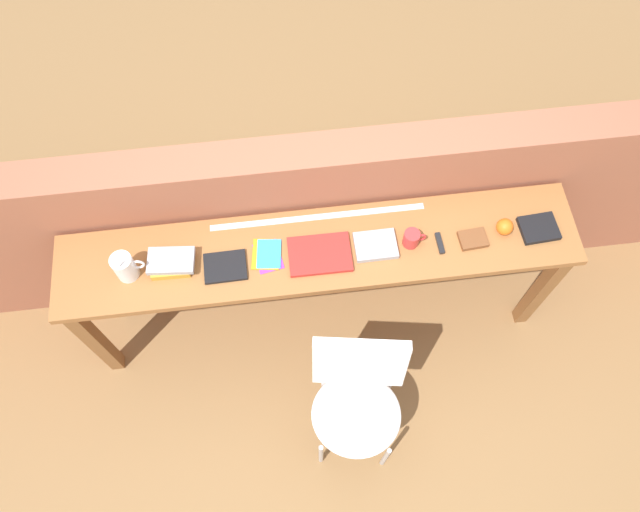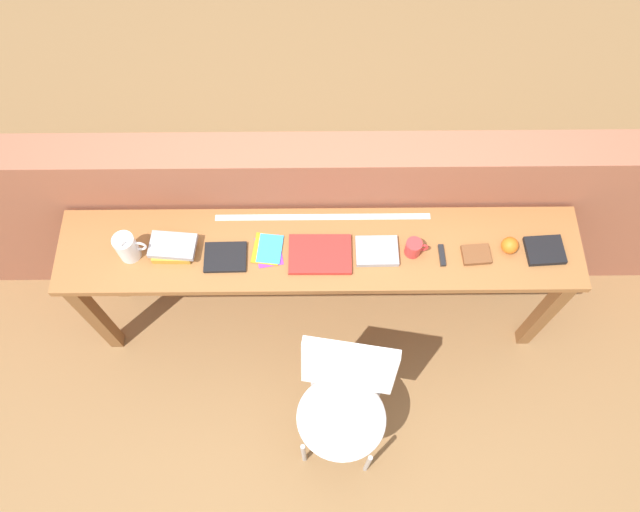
{
  "view_description": "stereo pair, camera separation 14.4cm",
  "coord_description": "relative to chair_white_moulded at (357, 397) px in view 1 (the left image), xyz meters",
  "views": [
    {
      "loc": [
        -0.15,
        -1.02,
        3.52
      ],
      "look_at": [
        0.0,
        0.25,
        0.9
      ],
      "focal_mm": 35.0,
      "sensor_mm": 36.0,
      "label": 1
    },
    {
      "loc": [
        -0.01,
        -1.03,
        3.52
      ],
      "look_at": [
        0.0,
        0.25,
        0.9
      ],
      "focal_mm": 35.0,
      "sensor_mm": 36.0,
      "label": 2
    }
  ],
  "objects": [
    {
      "name": "chair_white_moulded",
      "position": [
        0.0,
        0.0,
        0.0
      ],
      "size": [
        0.51,
        0.52,
        0.89
      ],
      "color": "white",
      "rests_on": "ground"
    },
    {
      "name": "sideboard",
      "position": [
        -0.11,
        0.64,
        0.21
      ],
      "size": [
        2.5,
        0.44,
        0.88
      ],
      "color": "#996033",
      "rests_on": "ground"
    },
    {
      "name": "pitcher_white",
      "position": [
        -1.0,
        0.62,
        0.43
      ],
      "size": [
        0.14,
        0.1,
        0.18
      ],
      "color": "white",
      "rests_on": "sideboard"
    },
    {
      "name": "leather_journal_brown",
      "position": [
        0.62,
        0.6,
        0.37
      ],
      "size": [
        0.14,
        0.11,
        0.02
      ],
      "primitive_type": "cube",
      "rotation": [
        0.0,
        0.0,
        0.07
      ],
      "color": "brown",
      "rests_on": "sideboard"
    },
    {
      "name": "ground_plane",
      "position": [
        -0.11,
        0.34,
        -0.53
      ],
      "size": [
        40.0,
        40.0,
        0.0
      ],
      "primitive_type": "plane",
      "color": "olive"
    },
    {
      "name": "sports_ball_small",
      "position": [
        0.78,
        0.63,
        0.39
      ],
      "size": [
        0.08,
        0.08,
        0.08
      ],
      "primitive_type": "sphere",
      "color": "orange",
      "rests_on": "sideboard"
    },
    {
      "name": "ruler_metal_back_edge",
      "position": [
        -0.09,
        0.81,
        0.35
      ],
      "size": [
        1.05,
        0.03,
        0.0
      ],
      "primitive_type": "cube",
      "color": "silver",
      "rests_on": "sideboard"
    },
    {
      "name": "multitool_folded",
      "position": [
        0.46,
        0.6,
        0.36
      ],
      "size": [
        0.03,
        0.11,
        0.02
      ],
      "primitive_type": "cube",
      "rotation": [
        0.0,
        0.0,
        0.03
      ],
      "color": "black",
      "rests_on": "sideboard"
    },
    {
      "name": "pamphlet_pile_colourful",
      "position": [
        -0.35,
        0.63,
        0.36
      ],
      "size": [
        0.16,
        0.19,
        0.01
      ],
      "color": "purple",
      "rests_on": "sideboard"
    },
    {
      "name": "book_grey_hardcover",
      "position": [
        0.16,
        0.62,
        0.37
      ],
      "size": [
        0.2,
        0.15,
        0.03
      ],
      "primitive_type": "cube",
      "rotation": [
        0.0,
        0.0,
        0.01
      ],
      "color": "#9E9EA3",
      "rests_on": "sideboard"
    },
    {
      "name": "book_open_centre",
      "position": [
        -0.11,
        0.6,
        0.36
      ],
      "size": [
        0.3,
        0.21,
        0.02
      ],
      "primitive_type": "cube",
      "rotation": [
        0.0,
        0.0,
        -0.01
      ],
      "color": "red",
      "rests_on": "sideboard"
    },
    {
      "name": "book_repair_rightmost",
      "position": [
        0.95,
        0.61,
        0.37
      ],
      "size": [
        0.19,
        0.16,
        0.03
      ],
      "primitive_type": "cube",
      "rotation": [
        0.0,
        0.0,
        0.06
      ],
      "color": "black",
      "rests_on": "sideboard"
    },
    {
      "name": "book_stack_leftmost",
      "position": [
        -0.8,
        0.63,
        0.39
      ],
      "size": [
        0.23,
        0.15,
        0.06
      ],
      "color": "gold",
      "rests_on": "sideboard"
    },
    {
      "name": "magazine_cycling",
      "position": [
        -0.55,
        0.59,
        0.36
      ],
      "size": [
        0.2,
        0.16,
        0.02
      ],
      "primitive_type": "cube",
      "rotation": [
        0.0,
        0.0,
        0.01
      ],
      "color": "black",
      "rests_on": "sideboard"
    },
    {
      "name": "brick_wall_back",
      "position": [
        -0.11,
        0.98,
        0.07
      ],
      "size": [
        6.0,
        0.2,
        1.2
      ],
      "primitive_type": "cube",
      "color": "#9E5B42",
      "rests_on": "ground"
    },
    {
      "name": "mug",
      "position": [
        0.33,
        0.62,
        0.4
      ],
      "size": [
        0.11,
        0.08,
        0.09
      ],
      "color": "red",
      "rests_on": "sideboard"
    }
  ]
}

